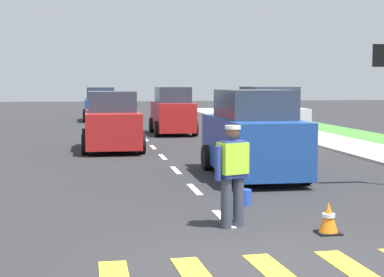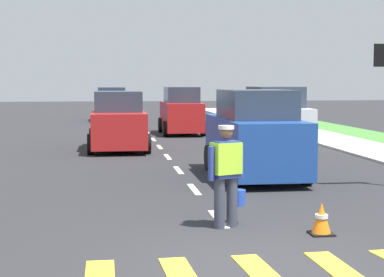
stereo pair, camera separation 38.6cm
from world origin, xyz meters
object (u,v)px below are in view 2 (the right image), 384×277
(car_parked_far, at_px, (274,121))
(car_outgoing_far, at_px, (181,112))
(car_oncoming_lead, at_px, (118,123))
(traffic_cone_near, at_px, (321,219))
(road_worker, at_px, (227,171))
(car_oncoming_third, at_px, (112,105))
(car_outgoing_ahead, at_px, (255,137))

(car_parked_far, bearing_deg, car_outgoing_far, 108.39)
(car_outgoing_far, height_order, car_oncoming_lead, car_outgoing_far)
(traffic_cone_near, bearing_deg, road_worker, 153.14)
(car_outgoing_far, relative_size, car_parked_far, 0.98)
(car_outgoing_far, bearing_deg, car_oncoming_third, 106.51)
(car_oncoming_third, height_order, car_outgoing_far, car_outgoing_far)
(traffic_cone_near, distance_m, car_outgoing_far, 18.83)
(road_worker, xyz_separation_m, car_oncoming_lead, (-1.53, 11.85, 0.02))
(traffic_cone_near, xyz_separation_m, car_outgoing_ahead, (0.35, 5.86, 0.77))
(road_worker, xyz_separation_m, car_outgoing_ahead, (1.71, 5.17, 0.08))
(car_outgoing_far, distance_m, car_parked_far, 7.53)
(road_worker, relative_size, car_parked_far, 0.43)
(road_worker, xyz_separation_m, traffic_cone_near, (1.37, -0.69, -0.68))
(traffic_cone_near, distance_m, car_outgoing_ahead, 5.92)
(car_oncoming_third, xyz_separation_m, car_outgoing_ahead, (3.34, -23.28, 0.06))
(car_outgoing_ahead, height_order, car_parked_far, car_parked_far)
(car_outgoing_far, xyz_separation_m, car_parked_far, (2.38, -7.15, 0.03))
(car_oncoming_third, height_order, car_oncoming_lead, car_oncoming_lead)
(car_oncoming_third, distance_m, car_parked_far, 18.30)
(car_outgoing_far, bearing_deg, car_oncoming_lead, -115.31)
(traffic_cone_near, height_order, car_oncoming_third, car_oncoming_third)
(car_parked_far, bearing_deg, car_oncoming_third, 107.28)
(road_worker, distance_m, car_oncoming_lead, 11.95)
(traffic_cone_near, relative_size, car_oncoming_lead, 0.13)
(car_oncoming_third, relative_size, car_outgoing_far, 1.09)
(road_worker, height_order, car_oncoming_third, car_oncoming_third)
(road_worker, bearing_deg, car_oncoming_lead, 97.37)
(car_oncoming_third, height_order, car_outgoing_ahead, car_outgoing_ahead)
(car_outgoing_ahead, relative_size, car_parked_far, 1.12)
(car_oncoming_third, relative_size, car_parked_far, 1.07)
(car_oncoming_lead, bearing_deg, road_worker, -82.63)
(road_worker, distance_m, car_oncoming_third, 28.50)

